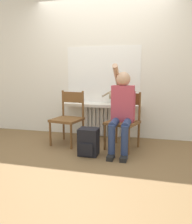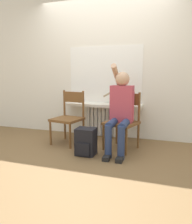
{
  "view_description": "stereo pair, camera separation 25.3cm",
  "coord_description": "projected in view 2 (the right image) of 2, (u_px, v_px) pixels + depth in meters",
  "views": [
    {
      "loc": [
        0.88,
        -2.78,
        1.14
      ],
      "look_at": [
        0.0,
        0.68,
        0.54
      ],
      "focal_mm": 35.0,
      "sensor_mm": 36.0,
      "label": 1
    },
    {
      "loc": [
        1.12,
        -2.71,
        1.14
      ],
      "look_at": [
        0.0,
        0.68,
        0.54
      ],
      "focal_mm": 35.0,
      "sensor_mm": 36.0,
      "label": 2
    }
  ],
  "objects": [
    {
      "name": "radiator",
      "position": [
        104.0,
        121.0,
        4.11
      ],
      "size": [
        0.67,
        0.08,
        0.58
      ],
      "color": "silver",
      "rests_on": "ground_plane"
    },
    {
      "name": "window_glass",
      "position": [
        105.0,
        75.0,
        4.0
      ],
      "size": [
        1.36,
        0.01,
        1.03
      ],
      "color": "white",
      "rests_on": "windowsill"
    },
    {
      "name": "windowsill",
      "position": [
        102.0,
        105.0,
        3.94
      ],
      "size": [
        1.42,
        0.33,
        0.05
      ],
      "color": "white",
      "rests_on": "radiator"
    },
    {
      "name": "ground_plane",
      "position": [
        81.0,
        157.0,
        3.08
      ],
      "size": [
        12.0,
        12.0,
        0.0
      ],
      "primitive_type": "plane",
      "color": "brown"
    },
    {
      "name": "chair_left",
      "position": [
        69.0,
        117.0,
        3.67
      ],
      "size": [
        0.52,
        0.52,
        0.88
      ],
      "rotation": [
        0.0,
        0.0,
        -0.18
      ],
      "color": "brown",
      "rests_on": "ground_plane"
    },
    {
      "name": "chair_right",
      "position": [
        123.0,
        120.0,
        3.39
      ],
      "size": [
        0.56,
        0.56,
        0.88
      ],
      "rotation": [
        0.0,
        0.0,
        -0.31
      ],
      "color": "brown",
      "rests_on": "ground_plane"
    },
    {
      "name": "person",
      "position": [
        121.0,
        108.0,
        3.25
      ],
      "size": [
        0.36,
        0.99,
        1.32
      ],
      "color": "navy",
      "rests_on": "ground_plane"
    },
    {
      "name": "wall_with_window",
      "position": [
        105.0,
        64.0,
        4.0
      ],
      "size": [
        7.0,
        0.06,
        2.7
      ],
      "color": "white",
      "rests_on": "ground_plane"
    },
    {
      "name": "cat",
      "position": [
        121.0,
        96.0,
        3.84
      ],
      "size": [
        0.52,
        0.12,
        0.24
      ],
      "color": "#9E896B",
      "rests_on": "windowsill"
    },
    {
      "name": "backpack",
      "position": [
        86.0,
        142.0,
        3.15
      ],
      "size": [
        0.28,
        0.25,
        0.39
      ],
      "color": "black",
      "rests_on": "ground_plane"
    }
  ]
}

